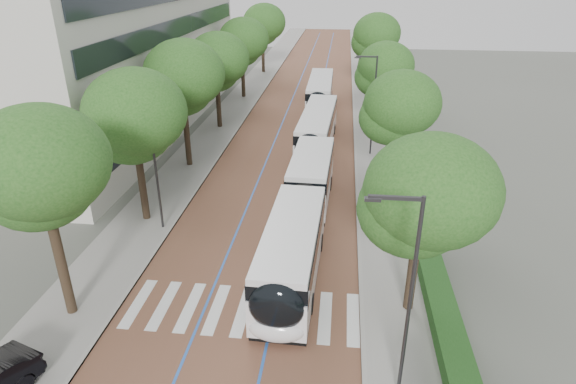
% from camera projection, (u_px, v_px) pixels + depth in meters
% --- Properties ---
extents(ground, '(160.00, 160.00, 0.00)m').
position_uv_depth(ground, '(234.00, 325.00, 21.16)').
color(ground, '#51544C').
rests_on(ground, ground).
extents(road, '(11.00, 140.00, 0.02)m').
position_uv_depth(road, '(306.00, 99.00, 57.11)').
color(road, brown).
rests_on(road, ground).
extents(sidewalk_left, '(4.00, 140.00, 0.12)m').
position_uv_depth(sidewalk_left, '(244.00, 97.00, 57.85)').
color(sidewalk_left, gray).
rests_on(sidewalk_left, ground).
extents(sidewalk_right, '(4.00, 140.00, 0.12)m').
position_uv_depth(sidewalk_right, '(370.00, 100.00, 56.33)').
color(sidewalk_right, gray).
rests_on(sidewalk_right, ground).
extents(kerb_left, '(0.20, 140.00, 0.14)m').
position_uv_depth(kerb_left, '(259.00, 97.00, 57.66)').
color(kerb_left, gray).
rests_on(kerb_left, ground).
extents(kerb_right, '(0.20, 140.00, 0.14)m').
position_uv_depth(kerb_right, '(353.00, 100.00, 56.52)').
color(kerb_right, gray).
rests_on(kerb_right, ground).
extents(zebra_crossing, '(10.55, 3.60, 0.01)m').
position_uv_depth(zebra_crossing, '(243.00, 311.00, 22.02)').
color(zebra_crossing, silver).
rests_on(zebra_crossing, ground).
extents(lane_line_left, '(0.12, 126.00, 0.01)m').
position_uv_depth(lane_line_left, '(292.00, 98.00, 57.27)').
color(lane_line_left, blue).
rests_on(lane_line_left, road).
extents(lane_line_right, '(0.12, 126.00, 0.01)m').
position_uv_depth(lane_line_right, '(319.00, 99.00, 56.94)').
color(lane_line_right, blue).
rests_on(lane_line_right, road).
extents(office_building, '(18.11, 40.00, 14.00)m').
position_uv_depth(office_building, '(91.00, 52.00, 45.32)').
color(office_building, '#BAB6AC').
rests_on(office_building, ground).
extents(hedge, '(1.20, 14.00, 0.80)m').
position_uv_depth(hedge, '(448.00, 332.00, 20.01)').
color(hedge, '#1B4217').
rests_on(hedge, sidewalk_right).
extents(streetlight_near, '(1.82, 0.20, 8.00)m').
position_uv_depth(streetlight_near, '(406.00, 287.00, 15.73)').
color(streetlight_near, '#2B2B2D').
rests_on(streetlight_near, sidewalk_right).
extents(streetlight_far, '(1.82, 0.20, 8.00)m').
position_uv_depth(streetlight_far, '(372.00, 98.00, 38.21)').
color(streetlight_far, '#2B2B2D').
rests_on(streetlight_far, sidewalk_right).
extents(lamp_post_left, '(0.14, 0.14, 8.00)m').
position_uv_depth(lamp_post_left, '(155.00, 165.00, 27.21)').
color(lamp_post_left, '#2B2B2D').
rests_on(lamp_post_left, sidewalk_left).
extents(trees_left, '(6.10, 60.70, 9.16)m').
position_uv_depth(trees_left, '(212.00, 63.00, 43.21)').
color(trees_left, black).
rests_on(trees_left, ground).
extents(trees_right, '(5.59, 47.55, 8.90)m').
position_uv_depth(trees_right, '(386.00, 82.00, 38.19)').
color(trees_right, black).
rests_on(trees_right, ground).
extents(lead_bus, '(3.09, 18.47, 3.20)m').
position_uv_depth(lead_bus, '(301.00, 217.00, 26.87)').
color(lead_bus, black).
rests_on(lead_bus, ground).
extents(bus_queued_0, '(3.06, 12.49, 3.20)m').
position_uv_depth(bus_queued_0, '(317.00, 131.00, 40.88)').
color(bus_queued_0, silver).
rests_on(bus_queued_0, ground).
extents(bus_queued_1, '(2.62, 12.42, 3.20)m').
position_uv_depth(bus_queued_1, '(320.00, 94.00, 52.72)').
color(bus_queued_1, silver).
rests_on(bus_queued_1, ground).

